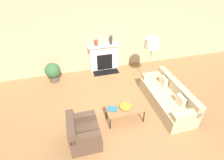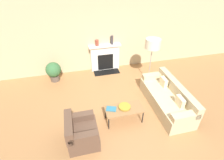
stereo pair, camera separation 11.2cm
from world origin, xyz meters
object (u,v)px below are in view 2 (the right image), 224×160
(book, at_px, (111,109))
(potted_plant, at_px, (54,71))
(fireplace, at_px, (105,58))
(armchair_near, at_px, (81,133))
(mantel_vase_center_left, at_px, (112,40))
(couch, at_px, (167,99))
(floor_lamp, at_px, (153,46))
(mantel_vase_left, at_px, (97,43))
(coffee_table, at_px, (124,110))
(bowl, at_px, (125,107))

(book, xyz_separation_m, potted_plant, (-1.60, 2.48, -0.03))
(fireplace, bearing_deg, armchair_near, -111.39)
(book, bearing_deg, mantel_vase_center_left, 97.19)
(potted_plant, bearing_deg, mantel_vase_center_left, 9.12)
(couch, height_order, mantel_vase_center_left, mantel_vase_center_left)
(floor_lamp, bearing_deg, mantel_vase_left, 142.89)
(floor_lamp, distance_m, potted_plant, 3.66)
(armchair_near, bearing_deg, floor_lamp, -52.33)
(floor_lamp, distance_m, mantel_vase_left, 2.11)
(couch, bearing_deg, coffee_table, -80.50)
(potted_plant, bearing_deg, mantel_vase_left, 12.12)
(mantel_vase_left, distance_m, potted_plant, 1.93)
(coffee_table, height_order, floor_lamp, floor_lamp)
(mantel_vase_center_left, bearing_deg, fireplace, -177.06)
(coffee_table, height_order, book, book)
(fireplace, height_order, book, fireplace)
(armchair_near, height_order, bowl, armchair_near)
(floor_lamp, bearing_deg, armchair_near, -142.33)
(book, bearing_deg, armchair_near, -129.78)
(coffee_table, bearing_deg, armchair_near, -160.93)
(couch, xyz_separation_m, mantel_vase_left, (-1.68, 2.67, 0.90))
(bowl, height_order, book, bowl)
(book, relative_size, floor_lamp, 0.19)
(bowl, height_order, floor_lamp, floor_lamp)
(armchair_near, xyz_separation_m, coffee_table, (1.23, 0.42, 0.09))
(fireplace, xyz_separation_m, coffee_table, (-0.07, -2.90, -0.12))
(coffee_table, bearing_deg, mantel_vase_left, 94.31)
(coffee_table, distance_m, bowl, 0.08)
(mantel_vase_left, distance_m, mantel_vase_center_left, 0.59)
(fireplace, xyz_separation_m, potted_plant, (-2.02, -0.36, -0.10))
(mantel_vase_left, height_order, mantel_vase_center_left, mantel_vase_center_left)
(floor_lamp, height_order, mantel_vase_center_left, floor_lamp)
(fireplace, bearing_deg, floor_lamp, -42.19)
(couch, relative_size, bowl, 6.43)
(book, relative_size, potted_plant, 0.43)
(armchair_near, relative_size, book, 2.59)
(mantel_vase_left, bearing_deg, floor_lamp, -37.11)
(coffee_table, distance_m, mantel_vase_left, 3.02)
(mantel_vase_center_left, relative_size, potted_plant, 0.45)
(armchair_near, xyz_separation_m, book, (0.88, 0.49, 0.14))
(fireplace, height_order, mantel_vase_center_left, mantel_vase_center_left)
(fireplace, relative_size, mantel_vase_left, 5.47)
(armchair_near, height_order, coffee_table, armchair_near)
(couch, height_order, bowl, couch)
(fireplace, distance_m, mantel_vase_left, 0.73)
(coffee_table, height_order, mantel_vase_center_left, mantel_vase_center_left)
(couch, xyz_separation_m, coffee_table, (-1.46, -0.24, 0.11))
(fireplace, bearing_deg, coffee_table, -91.46)
(mantel_vase_left, bearing_deg, coffee_table, -85.69)
(floor_lamp, xyz_separation_m, potted_plant, (-3.40, 0.89, -1.01))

